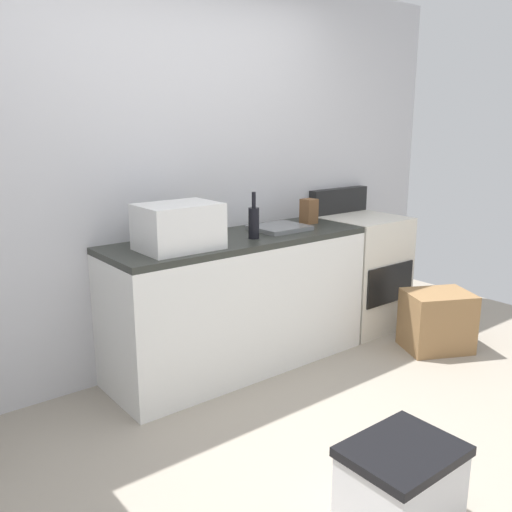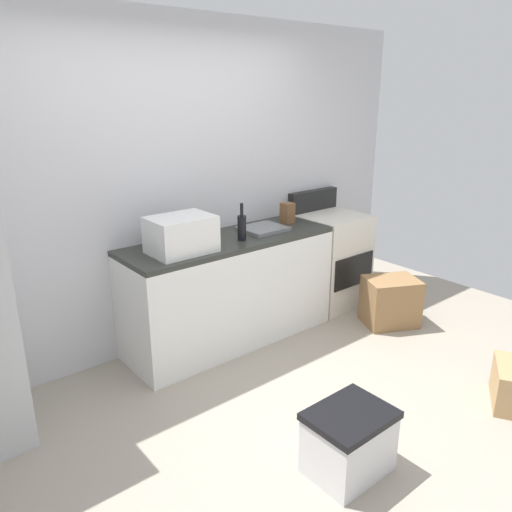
# 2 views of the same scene
# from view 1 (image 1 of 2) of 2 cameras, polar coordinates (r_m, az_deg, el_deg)

# --- Properties ---
(ground_plane) EXTENTS (6.00, 6.00, 0.00)m
(ground_plane) POSITION_cam_1_polar(r_m,az_deg,el_deg) (2.91, 8.24, -20.44)
(ground_plane) COLOR #9E9384
(wall_back) EXTENTS (5.00, 0.10, 2.60)m
(wall_back) POSITION_cam_1_polar(r_m,az_deg,el_deg) (3.65, -9.08, 8.45)
(wall_back) COLOR silver
(wall_back) RESTS_ON ground_plane
(kitchen_counter) EXTENTS (1.80, 0.60, 0.90)m
(kitchen_counter) POSITION_cam_1_polar(r_m,az_deg,el_deg) (3.70, -1.83, -4.80)
(kitchen_counter) COLOR white
(kitchen_counter) RESTS_ON ground_plane
(stove_oven) EXTENTS (0.60, 0.61, 1.10)m
(stove_oven) POSITION_cam_1_polar(r_m,az_deg,el_deg) (4.50, 10.70, -1.44)
(stove_oven) COLOR silver
(stove_oven) RESTS_ON ground_plane
(microwave) EXTENTS (0.46, 0.34, 0.27)m
(microwave) POSITION_cam_1_polar(r_m,az_deg,el_deg) (3.23, -8.07, 3.05)
(microwave) COLOR white
(microwave) RESTS_ON kitchen_counter
(sink_basin) EXTENTS (0.36, 0.32, 0.03)m
(sink_basin) POSITION_cam_1_polar(r_m,az_deg,el_deg) (3.81, 2.45, 2.96)
(sink_basin) COLOR slate
(sink_basin) RESTS_ON kitchen_counter
(wine_bottle) EXTENTS (0.07, 0.07, 0.30)m
(wine_bottle) POSITION_cam_1_polar(r_m,az_deg,el_deg) (3.50, -0.23, 3.60)
(wine_bottle) COLOR black
(wine_bottle) RESTS_ON kitchen_counter
(coffee_mug) EXTENTS (0.08, 0.08, 0.10)m
(coffee_mug) POSITION_cam_1_polar(r_m,az_deg,el_deg) (3.69, -5.08, 3.14)
(coffee_mug) COLOR gold
(coffee_mug) RESTS_ON kitchen_counter
(knife_block) EXTENTS (0.10, 0.10, 0.18)m
(knife_block) POSITION_cam_1_polar(r_m,az_deg,el_deg) (4.06, 5.52, 4.66)
(knife_block) COLOR brown
(knife_block) RESTS_ON kitchen_counter
(cardboard_box_medium) EXTENTS (0.57, 0.52, 0.43)m
(cardboard_box_medium) POSITION_cam_1_polar(r_m,az_deg,el_deg) (4.24, 18.30, -6.42)
(cardboard_box_medium) COLOR olive
(cardboard_box_medium) RESTS_ON ground_plane
(storage_bin) EXTENTS (0.46, 0.36, 0.38)m
(storage_bin) POSITION_cam_1_polar(r_m,az_deg,el_deg) (2.47, 14.77, -22.31)
(storage_bin) COLOR silver
(storage_bin) RESTS_ON ground_plane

